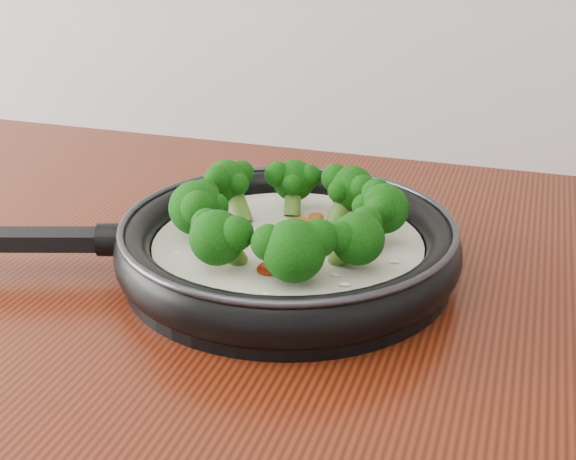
% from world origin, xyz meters
% --- Properties ---
extents(skillet, '(0.59, 0.45, 0.10)m').
position_xyz_m(skillet, '(0.05, 1.07, 0.94)').
color(skillet, black).
rests_on(skillet, counter).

